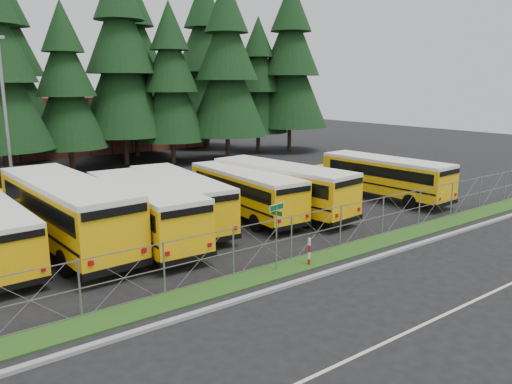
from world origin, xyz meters
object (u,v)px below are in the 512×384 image
(bus_2, at_px, (64,213))
(bus_4, at_px, (176,200))
(bus_east, at_px, (381,178))
(bus_3, at_px, (141,212))
(street_sign, at_px, (277,223))
(light_standard, at_px, (6,117))
(bus_5, at_px, (242,193))
(striped_bollard, at_px, (309,252))
(bus_6, at_px, (277,189))

(bus_2, relative_size, bus_4, 1.18)
(bus_4, distance_m, bus_east, 14.02)
(bus_3, height_order, street_sign, bus_3)
(bus_3, bearing_deg, bus_2, 162.65)
(bus_2, height_order, bus_3, bus_2)
(bus_3, distance_m, light_standard, 12.09)
(bus_3, height_order, bus_east, bus_3)
(bus_5, relative_size, striped_bollard, 8.51)
(bus_5, height_order, bus_6, bus_6)
(bus_6, xyz_separation_m, bus_east, (7.84, -1.14, -0.08))
(light_standard, bearing_deg, bus_3, -72.15)
(bus_2, bearing_deg, bus_6, -7.92)
(bus_2, relative_size, bus_east, 1.19)
(bus_east, height_order, striped_bollard, bus_east)
(bus_3, relative_size, striped_bollard, 9.16)
(bus_6, height_order, street_sign, bus_6)
(bus_5, bearing_deg, striped_bollard, -103.46)
(bus_3, xyz_separation_m, bus_6, (8.59, 0.18, 0.00))
(bus_5, xyz_separation_m, street_sign, (-3.84, -7.83, 0.70))
(bus_3, bearing_deg, light_standard, 110.15)
(bus_3, distance_m, bus_east, 16.46)
(bus_6, distance_m, bus_east, 7.92)
(bus_3, distance_m, bus_6, 8.60)
(bus_2, height_order, street_sign, bus_2)
(bus_5, xyz_separation_m, light_standard, (-10.02, 10.04, 4.16))
(bus_5, relative_size, bus_6, 0.93)
(bus_3, bearing_deg, bus_6, 3.49)
(bus_3, height_order, bus_4, bus_3)
(street_sign, bearing_deg, bus_4, 90.61)
(street_sign, bearing_deg, bus_east, 23.84)
(bus_2, relative_size, bus_3, 1.13)
(bus_2, height_order, bus_east, bus_2)
(bus_east, distance_m, light_standard, 23.53)
(bus_5, height_order, street_sign, street_sign)
(street_sign, bearing_deg, striped_bollard, -12.78)
(bus_6, bearing_deg, street_sign, -136.03)
(light_standard, bearing_deg, bus_5, -45.06)
(bus_2, relative_size, street_sign, 4.41)
(bus_6, bearing_deg, bus_3, 174.44)
(bus_4, distance_m, striped_bollard, 8.85)
(street_sign, bearing_deg, bus_3, 110.96)
(bus_2, height_order, light_standard, light_standard)
(bus_6, height_order, striped_bollard, bus_6)
(bus_4, relative_size, light_standard, 1.04)
(bus_2, relative_size, light_standard, 1.22)
(bus_5, distance_m, striped_bollard, 8.53)
(bus_5, distance_m, light_standard, 14.79)
(bus_3, xyz_separation_m, light_standard, (-3.49, 10.84, 4.06))
(bus_2, bearing_deg, street_sign, -57.23)
(bus_2, bearing_deg, light_standard, 88.25)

